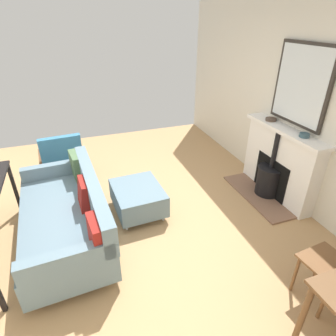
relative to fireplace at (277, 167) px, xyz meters
The scene contains 9 objects.
ground_plane 2.35m from the fireplace, ahead, with size 5.01×6.35×0.01m, color tan.
wall_left 1.01m from the fireplace, 164.36° to the right, with size 0.12×6.35×2.90m, color beige.
fireplace is the anchor object (origin of this frame).
mirror_over_mantel 1.17m from the fireplace, behind, with size 0.04×0.91×1.03m.
mantel_bowl_near 0.70m from the fireplace, 94.06° to the right, with size 0.16×0.16×0.04m.
mantel_bowl_far 0.70m from the fireplace, 94.13° to the left, with size 0.13×0.13×0.05m.
sofa 2.95m from the fireplace, ahead, with size 1.02×1.95×0.78m.
ottoman 2.07m from the fireplace, ahead, with size 0.66×0.79×0.39m.
armchair_accent 3.29m from the fireplace, 25.90° to the right, with size 0.72×0.65×0.86m.
Camera 1 is at (0.41, 2.92, 2.43)m, focal length 30.00 mm.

